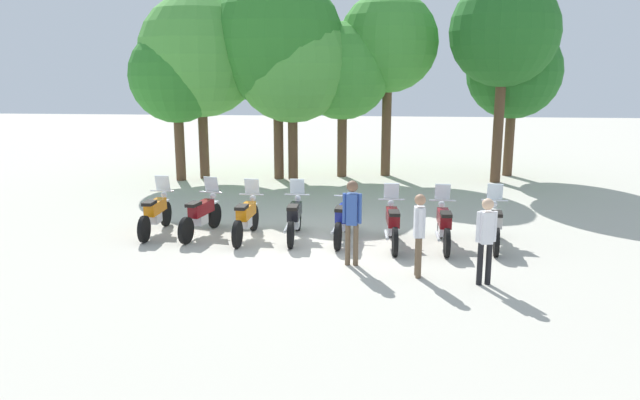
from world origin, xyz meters
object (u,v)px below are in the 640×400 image
Objects in this scene: motorcycle_6 at (444,225)px; motorcycle_7 at (495,224)px; person_0 at (352,216)px; tree_6 at (504,33)px; motorcycle_1 at (201,214)px; tree_7 at (514,72)px; motorcycle_3 at (295,218)px; motorcycle_0 at (156,213)px; person_1 at (486,235)px; motorcycle_2 at (246,217)px; motorcycle_5 at (392,224)px; tree_4 at (343,72)px; tree_2 at (277,42)px; tree_5 at (388,43)px; tree_3 at (292,64)px; person_2 at (419,229)px; tree_1 at (200,56)px; tree_0 at (176,76)px; motorcycle_4 at (343,220)px.

motorcycle_6 is 1.19m from motorcycle_7.
motorcycle_7 is at bearing -55.99° from person_0.
person_0 is 0.25× the size of tree_6.
motorcycle_1 is 13.76m from tree_7.
motorcycle_6 is (3.52, -0.35, 0.00)m from motorcycle_3.
motorcycle_0 is 0.30× the size of tree_6.
motorcycle_7 is 1.30× the size of person_1.
motorcycle_2 is (1.17, -0.19, 0.00)m from motorcycle_1.
motorcycle_2 is 3.52m from motorcycle_5.
motorcycle_0 and motorcycle_2 have the same top height.
tree_2 is at bearing -163.83° from tree_4.
motorcycle_1 and motorcycle_5 have the same top height.
motorcycle_3 is 0.32× the size of tree_5.
tree_3 is at bearing -17.39° from motorcycle_0.
tree_5 reaches higher than tree_4.
motorcycle_3 is (3.52, -0.13, 0.00)m from motorcycle_0.
person_2 is at bearing -106.95° from motorcycle_1.
tree_4 is (-2.19, 11.30, 2.97)m from person_2.
tree_1 is at bearing -59.44° from person_2.
tree_6 is at bearing -38.85° from motorcycle_3.
motorcycle_3 is 0.30× the size of tree_6.
motorcycle_2 is at bearing -61.32° from tree_0.
person_0 is at bearing -113.19° from motorcycle_0.
tree_0 is 12.47m from tree_7.
person_2 is (-0.72, -2.17, 0.46)m from motorcycle_6.
motorcycle_4 is 0.30× the size of tree_2.
person_1 reaches higher than motorcycle_1.
motorcycle_0 is 5.88m from motorcycle_5.
motorcycle_2 and motorcycle_6 have the same top height.
motorcycle_2 is 12.06m from tree_6.
motorcycle_4 is 10.41m from tree_0.
motorcycle_5 is (3.51, -0.26, 0.00)m from motorcycle_2.
tree_3 is at bearing 42.70° from motorcycle_7.
motorcycle_6 is 0.38× the size of tree_7.
tree_7 reaches higher than tree_0.
tree_0 reaches higher than person_1.
tree_0 is at bearing 45.86° from motorcycle_4.
tree_2 is (-1.71, 8.11, 4.49)m from motorcycle_3.
tree_6 is 1.26× the size of tree_7.
tree_3 reaches higher than person_0.
tree_2 is (-2.89, 8.17, 4.51)m from motorcycle_4.
motorcycle_5 is 11.52m from tree_7.
tree_1 is (-9.23, 8.16, 4.00)m from motorcycle_7.
tree_1 is at bearing 6.62° from motorcycle_0.
motorcycle_4 is at bearing 83.57° from motorcycle_6.
tree_2 reaches higher than motorcycle_6.
motorcycle_5 is at bearing -99.92° from motorcycle_3.
tree_6 is at bearing -14.67° from tree_5.
motorcycle_0 is 0.38× the size of tree_7.
motorcycle_2 is 13.14m from tree_7.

